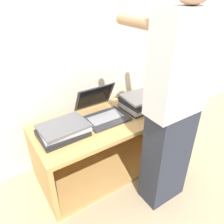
{
  "coord_description": "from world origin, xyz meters",
  "views": [
    {
      "loc": [
        -0.84,
        -1.06,
        1.57
      ],
      "look_at": [
        0.0,
        0.21,
        0.67
      ],
      "focal_mm": 35.0,
      "sensor_mm": 36.0,
      "label": 1
    }
  ],
  "objects_px": {
    "laptop_open": "(102,111)",
    "laptop_stack_left": "(63,130)",
    "person": "(174,107)",
    "laptop_stack_right": "(142,101)"
  },
  "relations": [
    {
      "from": "laptop_stack_left",
      "to": "person",
      "type": "xyz_separation_m",
      "value": [
        0.61,
        -0.52,
        0.26
      ]
    },
    {
      "from": "laptop_stack_right",
      "to": "person",
      "type": "height_order",
      "value": "person"
    },
    {
      "from": "laptop_open",
      "to": "laptop_stack_left",
      "type": "distance_m",
      "value": 0.4
    },
    {
      "from": "laptop_stack_right",
      "to": "person",
      "type": "bearing_deg",
      "value": -109.1
    },
    {
      "from": "laptop_open",
      "to": "laptop_stack_left",
      "type": "relative_size",
      "value": 1.02
    },
    {
      "from": "laptop_open",
      "to": "person",
      "type": "distance_m",
      "value": 0.67
    },
    {
      "from": "laptop_stack_left",
      "to": "laptop_open",
      "type": "bearing_deg",
      "value": 9.38
    },
    {
      "from": "laptop_stack_left",
      "to": "laptop_stack_right",
      "type": "bearing_deg",
      "value": 0.02
    },
    {
      "from": "laptop_stack_right",
      "to": "laptop_open",
      "type": "bearing_deg",
      "value": 170.69
    },
    {
      "from": "laptop_stack_left",
      "to": "laptop_stack_right",
      "type": "xyz_separation_m",
      "value": [
        0.79,
        0.0,
        0.02
      ]
    }
  ]
}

